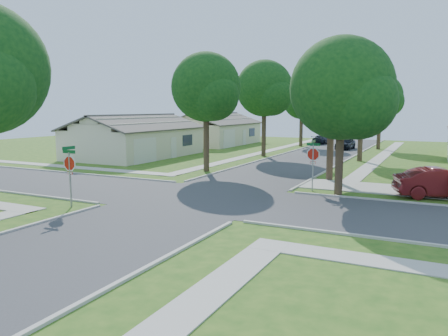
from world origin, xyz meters
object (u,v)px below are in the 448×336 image
tree_ne_corner (343,93)px  house_nw_near (136,141)px  car_curb_east (345,143)px  tree_e_far (381,98)px  stop_sign_ne (313,156)px  car_driveway (443,183)px  tree_e_mid (363,92)px  house_nw_far (215,133)px  tree_e_near (333,95)px  car_curb_west (322,140)px  tree_w_mid (265,91)px  tree_w_far (302,103)px  tree_w_near (207,90)px  stop_sign_sw (70,166)px

tree_ne_corner → house_nw_near: 25.15m
tree_ne_corner → car_curb_east: 29.04m
tree_e_far → car_curb_east: size_ratio=2.06×
stop_sign_ne → tree_e_far: 29.57m
car_curb_east → tree_e_far: bearing=28.2°
stop_sign_ne → car_driveway: (6.80, 1.09, -1.22)m
tree_e_mid → house_nw_far: bearing=152.1°
tree_e_near → tree_ne_corner: (1.61, -4.80, -0.05)m
car_curb_west → tree_w_mid: bearing=93.3°
tree_e_near → tree_w_far: (-9.40, 25.00, -0.14)m
tree_w_near → house_nw_near: size_ratio=0.66×
tree_w_near → tree_w_far: (-0.01, 25.00, -0.61)m
stop_sign_sw → tree_w_mid: 26.09m
stop_sign_sw → house_nw_near: size_ratio=0.22×
tree_e_far → house_nw_near: size_ratio=0.64×
stop_sign_sw → house_nw_near: (-11.29, 19.70, -0.51)m
tree_w_mid → house_nw_near: bearing=-152.1°
tree_w_far → car_curb_west: size_ratio=1.98×
tree_e_near → tree_e_mid: 12.02m
house_nw_far → car_curb_west: (12.79, 6.84, -0.93)m
stop_sign_sw → car_curb_east: size_ratio=0.70×
tree_w_mid → house_nw_near: size_ratio=0.70×
house_nw_far → car_driveway: bearing=-43.6°
tree_e_mid → car_driveway: size_ratio=1.88×
car_curb_west → tree_w_far: bearing=81.2°
car_driveway → car_curb_west: size_ratio=1.21×
tree_w_far → stop_sign_sw: bearing=-90.1°
stop_sign_ne → tree_e_near: tree_e_near is taller
stop_sign_ne → car_curb_east: stop_sign_ne is taller
tree_e_far → house_nw_far: bearing=-174.5°
car_curb_west → tree_e_far: bearing=156.6°
tree_ne_corner → car_curb_east: (-5.16, 28.16, -4.87)m
stop_sign_ne → house_nw_far: size_ratio=0.22×
tree_e_near → tree_e_far: (0.00, 25.00, 0.34)m
tree_e_near → tree_w_far: size_ratio=1.03×
tree_w_mid → car_driveway: tree_w_mid is taller
tree_w_near → tree_w_far: 25.01m
tree_e_near → house_nw_near: bearing=163.9°
tree_e_near → car_curb_east: size_ratio=1.96×
tree_e_mid → house_nw_near: size_ratio=0.68×
tree_e_near → tree_w_mid: 15.26m
stop_sign_sw → stop_sign_ne: same height
tree_w_far → house_nw_far: size_ratio=0.59×
tree_e_mid → tree_w_mid: size_ratio=0.96×
stop_sign_ne → tree_e_near: 5.62m
tree_e_far → tree_w_far: bearing=-180.0°
tree_w_far → car_driveway: size_ratio=1.64×
tree_ne_corner → tree_w_mid: bearing=123.2°
tree_ne_corner → tree_w_near: bearing=156.4°
stop_sign_sw → tree_w_near: 14.30m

